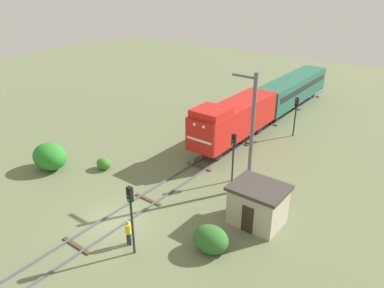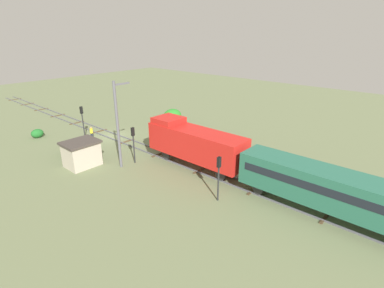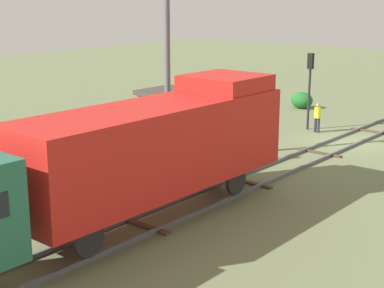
% 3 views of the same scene
% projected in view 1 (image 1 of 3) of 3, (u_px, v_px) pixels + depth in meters
% --- Properties ---
extents(ground_plane, '(113.01, 113.01, 0.00)m').
position_uv_depth(ground_plane, '(116.00, 221.00, 24.82)').
color(ground_plane, '#66704C').
extents(railway_track, '(2.40, 75.34, 0.16)m').
position_uv_depth(railway_track, '(115.00, 220.00, 24.79)').
color(railway_track, '#595960').
rests_on(railway_track, ground).
extents(locomotive, '(2.90, 11.60, 4.60)m').
position_uv_depth(locomotive, '(233.00, 119.00, 34.31)').
color(locomotive, red).
rests_on(locomotive, railway_track).
extents(passenger_car_leading, '(2.84, 14.00, 3.66)m').
position_uv_depth(passenger_car_leading, '(293.00, 88.00, 44.06)').
color(passenger_car_leading, '#26604C').
rests_on(passenger_car_leading, railway_track).
extents(traffic_signal_near, '(0.32, 0.34, 4.49)m').
position_uv_depth(traffic_signal_near, '(131.00, 209.00, 20.72)').
color(traffic_signal_near, '#262628').
rests_on(traffic_signal_near, ground).
extents(traffic_signal_mid, '(0.32, 0.34, 4.01)m').
position_uv_depth(traffic_signal_mid, '(233.00, 149.00, 28.39)').
color(traffic_signal_mid, '#262628').
rests_on(traffic_signal_mid, ground).
extents(traffic_signal_far, '(0.32, 0.34, 3.99)m').
position_uv_depth(traffic_signal_far, '(296.00, 110.00, 36.51)').
color(traffic_signal_far, '#262628').
rests_on(traffic_signal_far, ground).
extents(worker_near_track, '(0.38, 0.38, 1.70)m').
position_uv_depth(worker_near_track, '(128.00, 231.00, 22.31)').
color(worker_near_track, '#262B38').
rests_on(worker_near_track, ground).
extents(catenary_mast, '(1.94, 0.28, 9.00)m').
position_uv_depth(catenary_mast, '(251.00, 131.00, 26.54)').
color(catenary_mast, '#595960').
rests_on(catenary_mast, ground).
extents(relay_hut, '(3.50, 2.90, 2.74)m').
position_uv_depth(relay_hut, '(258.00, 204.00, 24.15)').
color(relay_hut, '#B2A893').
rests_on(relay_hut, ground).
extents(bush_near, '(3.07, 2.51, 2.23)m').
position_uv_depth(bush_near, '(50.00, 156.00, 30.98)').
color(bush_near, '#287E26').
rests_on(bush_near, ground).
extents(bush_far, '(2.21, 1.80, 1.60)m').
position_uv_depth(bush_far, '(211.00, 239.00, 21.91)').
color(bush_far, '#2D6626').
rests_on(bush_far, ground).
extents(bush_back, '(1.32, 1.08, 0.96)m').
position_uv_depth(bush_back, '(104.00, 164.00, 31.18)').
color(bush_back, '#377826').
rests_on(bush_back, ground).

